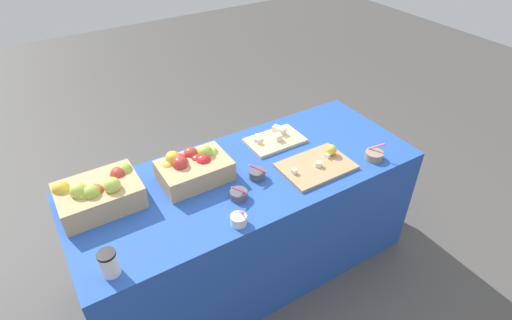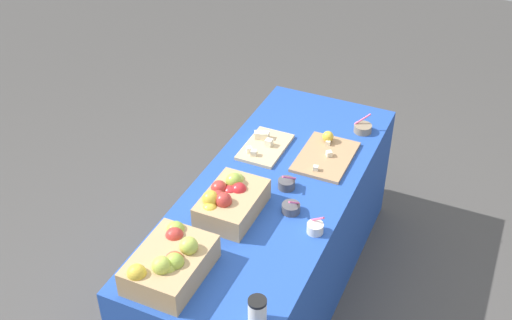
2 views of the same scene
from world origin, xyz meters
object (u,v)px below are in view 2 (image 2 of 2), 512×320
apple_crate_left (170,262)px  sample_bowl_extra (315,228)px  apple_crate_middle (230,200)px  sample_bowl_far (291,208)px  sample_bowl_near (287,184)px  cutting_board_back (264,146)px  coffee_cup (257,311)px  sample_bowl_mid (363,128)px  cutting_board_front (326,154)px

apple_crate_left → sample_bowl_extra: size_ratio=3.91×
apple_crate_middle → sample_bowl_extra: apple_crate_middle is taller
apple_crate_middle → sample_bowl_far: bearing=-65.4°
sample_bowl_near → sample_bowl_extra: (-0.25, -0.24, 0.00)m
cutting_board_back → coffee_cup: (-1.10, -0.45, 0.05)m
apple_crate_middle → sample_bowl_mid: bearing=-21.8°
sample_bowl_mid → sample_bowl_far: (-0.81, 0.11, -0.00)m
sample_bowl_near → sample_bowl_far: 0.18m
sample_bowl_far → sample_bowl_extra: (-0.09, -0.15, 0.00)m
sample_bowl_near → apple_crate_middle: bearing=148.4°
apple_crate_left → coffee_cup: apple_crate_left is taller
cutting_board_front → cutting_board_back: cutting_board_front is taller
apple_crate_middle → coffee_cup: 0.67m
cutting_board_front → coffee_cup: size_ratio=3.25×
cutting_board_front → sample_bowl_far: sample_bowl_far is taller
cutting_board_front → sample_bowl_near: 0.34m
cutting_board_front → sample_bowl_far: bearing=179.8°
apple_crate_left → coffee_cup: (-0.08, -0.43, -0.01)m
sample_bowl_far → cutting_board_front: bearing=-0.2°
cutting_board_front → cutting_board_back: (-0.06, 0.33, 0.00)m
coffee_cup → apple_crate_middle: bearing=35.3°
cutting_board_back → sample_bowl_far: 0.54m
sample_bowl_mid → sample_bowl_far: size_ratio=1.10×
apple_crate_middle → sample_bowl_extra: bearing=-85.5°
sample_bowl_extra → coffee_cup: 0.58m
apple_crate_left → cutting_board_back: (1.02, 0.02, -0.06)m
sample_bowl_extra → coffee_cup: coffee_cup is taller
sample_bowl_near → coffee_cup: 0.85m
sample_bowl_near → apple_crate_left: bearing=163.8°
sample_bowl_extra → coffee_cup: size_ratio=0.81×
sample_bowl_far → coffee_cup: (-0.66, -0.12, 0.04)m
apple_crate_middle → sample_bowl_mid: apple_crate_middle is taller
apple_crate_middle → cutting_board_front: bearing=-23.2°
cutting_board_back → sample_bowl_extra: 0.71m
coffee_cup → apple_crate_left: bearing=80.1°
sample_bowl_extra → sample_bowl_far: bearing=60.3°
apple_crate_middle → sample_bowl_near: size_ratio=3.43×
cutting_board_front → sample_bowl_near: sample_bowl_near is taller
sample_bowl_mid → sample_bowl_extra: bearing=-177.2°
sample_bowl_near → sample_bowl_mid: size_ratio=1.01×
cutting_board_back → sample_bowl_mid: sample_bowl_mid is taller
coffee_cup → cutting_board_front: bearing=6.1°
cutting_board_front → sample_bowl_mid: sample_bowl_mid is taller
apple_crate_left → sample_bowl_extra: (0.50, -0.46, -0.05)m
apple_crate_middle → cutting_board_front: (0.61, -0.26, -0.06)m
cutting_board_front → sample_bowl_extra: (-0.58, -0.15, 0.01)m
cutting_board_back → sample_bowl_mid: bearing=-49.5°
sample_bowl_mid → coffee_cup: size_ratio=0.87×
apple_crate_left → sample_bowl_far: size_ratio=4.03×
apple_crate_left → sample_bowl_near: 0.78m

